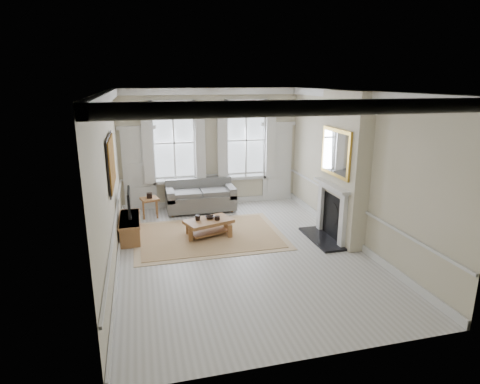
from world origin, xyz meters
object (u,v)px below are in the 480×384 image
object	(u,v)px
sofa	(200,198)
coffee_table	(209,223)
tv_stand	(130,228)
side_table	(150,202)

from	to	relation	value
sofa	coffee_table	xyz separation A→B (m)	(-0.12, -2.04, -0.04)
sofa	tv_stand	bearing A→B (deg)	-139.24
tv_stand	sofa	bearing A→B (deg)	40.76
sofa	tv_stand	xyz separation A→B (m)	(-1.93, -1.67, -0.12)
side_table	tv_stand	bearing A→B (deg)	-109.88
coffee_table	tv_stand	world-z (taller)	tv_stand
sofa	side_table	distance (m)	1.44
tv_stand	coffee_table	bearing A→B (deg)	-11.60
side_table	coffee_table	xyz separation A→B (m)	(1.30, -1.79, -0.09)
sofa	side_table	xyz separation A→B (m)	(-1.42, -0.25, 0.06)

